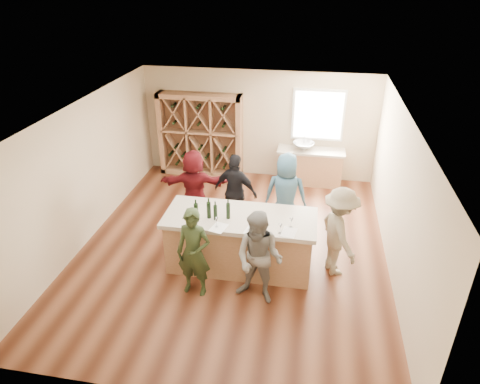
% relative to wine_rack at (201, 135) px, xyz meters
% --- Properties ---
extents(floor, '(6.00, 7.00, 0.10)m').
position_rel_wine_rack_xyz_m(floor, '(1.50, -3.27, -1.15)').
color(floor, brown).
rests_on(floor, ground).
extents(ceiling, '(6.00, 7.00, 0.10)m').
position_rel_wine_rack_xyz_m(ceiling, '(1.50, -3.27, 1.75)').
color(ceiling, white).
rests_on(ceiling, ground).
extents(wall_back, '(6.00, 0.10, 2.80)m').
position_rel_wine_rack_xyz_m(wall_back, '(1.50, 0.28, 0.30)').
color(wall_back, '#CAB592').
rests_on(wall_back, ground).
extents(wall_front, '(6.00, 0.10, 2.80)m').
position_rel_wine_rack_xyz_m(wall_front, '(1.50, -6.82, 0.30)').
color(wall_front, '#CAB592').
rests_on(wall_front, ground).
extents(wall_left, '(0.10, 7.00, 2.80)m').
position_rel_wine_rack_xyz_m(wall_left, '(-1.55, -3.27, 0.30)').
color(wall_left, '#CAB592').
rests_on(wall_left, ground).
extents(wall_right, '(0.10, 7.00, 2.80)m').
position_rel_wine_rack_xyz_m(wall_right, '(4.55, -3.27, 0.30)').
color(wall_right, '#CAB592').
rests_on(wall_right, ground).
extents(window_frame, '(1.30, 0.06, 1.30)m').
position_rel_wine_rack_xyz_m(window_frame, '(3.00, 0.20, 0.65)').
color(window_frame, white).
rests_on(window_frame, wall_back).
extents(window_pane, '(1.18, 0.01, 1.18)m').
position_rel_wine_rack_xyz_m(window_pane, '(3.00, 0.17, 0.65)').
color(window_pane, white).
rests_on(window_pane, wall_back).
extents(wine_rack, '(2.20, 0.45, 2.20)m').
position_rel_wine_rack_xyz_m(wine_rack, '(0.00, 0.00, 0.00)').
color(wine_rack, '#A2724D').
rests_on(wine_rack, floor).
extents(back_counter_base, '(1.60, 0.58, 0.86)m').
position_rel_wine_rack_xyz_m(back_counter_base, '(2.90, -0.07, -0.67)').
color(back_counter_base, '#A2724D').
rests_on(back_counter_base, floor).
extents(back_counter_top, '(1.70, 0.62, 0.06)m').
position_rel_wine_rack_xyz_m(back_counter_top, '(2.90, -0.07, -0.21)').
color(back_counter_top, '#BCAE9A').
rests_on(back_counter_top, back_counter_base).
extents(sink, '(0.54, 0.54, 0.19)m').
position_rel_wine_rack_xyz_m(sink, '(2.70, -0.07, -0.09)').
color(sink, silver).
rests_on(sink, back_counter_top).
extents(faucet, '(0.02, 0.02, 0.30)m').
position_rel_wine_rack_xyz_m(faucet, '(2.70, 0.11, -0.03)').
color(faucet, silver).
rests_on(faucet, back_counter_top).
extents(tasting_counter_base, '(2.60, 1.00, 1.00)m').
position_rel_wine_rack_xyz_m(tasting_counter_base, '(1.74, -3.85, -0.60)').
color(tasting_counter_base, '#A2724D').
rests_on(tasting_counter_base, floor).
extents(tasting_counter_top, '(2.72, 1.12, 0.08)m').
position_rel_wine_rack_xyz_m(tasting_counter_top, '(1.74, -3.85, -0.06)').
color(tasting_counter_top, '#BCAE9A').
rests_on(tasting_counter_top, tasting_counter_base).
extents(wine_bottle_b, '(0.10, 0.10, 0.31)m').
position_rel_wine_rack_xyz_m(wine_bottle_b, '(1.00, -4.09, 0.14)').
color(wine_bottle_b, black).
rests_on(wine_bottle_b, tasting_counter_top).
extents(wine_bottle_c, '(0.10, 0.10, 0.31)m').
position_rel_wine_rack_xyz_m(wine_bottle_c, '(1.21, -4.00, 0.13)').
color(wine_bottle_c, black).
rests_on(wine_bottle_c, tasting_counter_top).
extents(wine_bottle_d, '(0.07, 0.07, 0.28)m').
position_rel_wine_rack_xyz_m(wine_bottle_d, '(1.33, -4.03, 0.12)').
color(wine_bottle_d, black).
rests_on(wine_bottle_d, tasting_counter_top).
extents(wine_bottle_e, '(0.09, 0.09, 0.29)m').
position_rel_wine_rack_xyz_m(wine_bottle_e, '(1.55, -3.95, 0.13)').
color(wine_bottle_e, black).
rests_on(wine_bottle_e, tasting_counter_top).
extents(wine_glass_a, '(0.08, 0.08, 0.17)m').
position_rel_wine_rack_xyz_m(wine_glass_a, '(1.41, -4.27, 0.06)').
color(wine_glass_a, white).
rests_on(wine_glass_a, tasting_counter_top).
extents(wine_glass_b, '(0.09, 0.09, 0.20)m').
position_rel_wine_rack_xyz_m(wine_glass_b, '(1.97, -4.28, 0.08)').
color(wine_glass_b, white).
rests_on(wine_glass_b, tasting_counter_top).
extents(wine_glass_c, '(0.07, 0.07, 0.18)m').
position_rel_wine_rack_xyz_m(wine_glass_c, '(2.49, -4.28, 0.07)').
color(wine_glass_c, white).
rests_on(wine_glass_c, tasting_counter_top).
extents(wine_glass_e, '(0.09, 0.09, 0.19)m').
position_rel_wine_rack_xyz_m(wine_glass_e, '(2.66, -4.06, 0.07)').
color(wine_glass_e, white).
rests_on(wine_glass_e, tasting_counter_top).
extents(tasting_menu_a, '(0.31, 0.37, 0.00)m').
position_rel_wine_rack_xyz_m(tasting_menu_a, '(1.45, -4.29, -0.02)').
color(tasting_menu_a, white).
rests_on(tasting_menu_a, tasting_counter_top).
extents(tasting_menu_b, '(0.31, 0.37, 0.00)m').
position_rel_wine_rack_xyz_m(tasting_menu_b, '(2.03, -4.25, -0.02)').
color(tasting_menu_b, white).
rests_on(tasting_menu_b, tasting_counter_top).
extents(tasting_menu_c, '(0.29, 0.36, 0.00)m').
position_rel_wine_rack_xyz_m(tasting_menu_c, '(2.64, -4.22, -0.02)').
color(tasting_menu_c, white).
rests_on(tasting_menu_c, tasting_counter_top).
extents(person_near_left, '(0.63, 0.49, 1.63)m').
position_rel_wine_rack_xyz_m(person_near_left, '(1.11, -4.71, -0.29)').
color(person_near_left, '#263319').
rests_on(person_near_left, floor).
extents(person_near_right, '(0.90, 0.63, 1.67)m').
position_rel_wine_rack_xyz_m(person_near_right, '(2.21, -4.71, -0.26)').
color(person_near_right, slate).
rests_on(person_near_right, floor).
extents(person_server, '(0.91, 1.21, 1.70)m').
position_rel_wine_rack_xyz_m(person_server, '(3.50, -3.71, -0.25)').
color(person_server, gray).
rests_on(person_server, floor).
extents(person_far_mid, '(1.08, 0.76, 1.66)m').
position_rel_wine_rack_xyz_m(person_far_mid, '(1.40, -2.48, -0.27)').
color(person_far_mid, black).
rests_on(person_far_mid, floor).
extents(person_far_right, '(0.87, 0.57, 1.77)m').
position_rel_wine_rack_xyz_m(person_far_right, '(2.45, -2.50, -0.22)').
color(person_far_right, '#335972').
rests_on(person_far_right, floor).
extents(person_far_left, '(1.59, 0.75, 1.65)m').
position_rel_wine_rack_xyz_m(person_far_left, '(0.47, -2.37, -0.28)').
color(person_far_left, '#590F14').
rests_on(person_far_left, floor).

